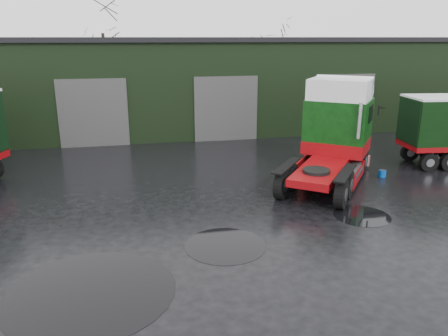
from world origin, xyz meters
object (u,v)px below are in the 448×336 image
(warehouse, at_px, (209,81))
(wash_bucket, at_px, (382,174))
(tree_back_a, at_px, (104,55))
(tree_back_b, at_px, (271,64))
(hero_tractor, at_px, (328,134))

(warehouse, height_order, wash_bucket, warehouse)
(warehouse, xyz_separation_m, tree_back_a, (-8.00, 10.00, 1.59))
(warehouse, relative_size, tree_back_b, 4.32)
(wash_bucket, bearing_deg, warehouse, 110.43)
(hero_tractor, height_order, wash_bucket, hero_tractor)
(hero_tractor, distance_m, tree_back_a, 27.69)
(hero_tractor, bearing_deg, tree_back_b, 115.20)
(warehouse, bearing_deg, tree_back_a, 128.66)
(hero_tractor, distance_m, tree_back_b, 26.13)
(tree_back_a, relative_size, tree_back_b, 1.27)
(wash_bucket, xyz_separation_m, tree_back_b, (2.40, 25.03, 3.59))
(tree_back_a, bearing_deg, wash_bucket, -61.48)
(tree_back_a, bearing_deg, hero_tractor, -67.62)
(warehouse, distance_m, wash_bucket, 16.31)
(wash_bucket, relative_size, tree_back_a, 0.04)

